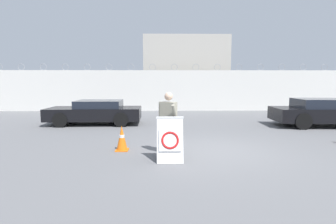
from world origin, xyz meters
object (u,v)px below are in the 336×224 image
object	(u,v)px
barricade_sign	(170,139)
traffic_cone_near	(122,138)
parked_car_front_coupe	(96,112)
parked_car_far_side	(326,112)
security_guard	(168,120)

from	to	relation	value
barricade_sign	traffic_cone_near	distance (m)	1.75
parked_car_front_coupe	traffic_cone_near	bearing A→B (deg)	110.40
traffic_cone_near	parked_car_far_side	distance (m)	9.64
traffic_cone_near	parked_car_front_coupe	bearing A→B (deg)	112.23
security_guard	barricade_sign	bearing A→B (deg)	-56.07
barricade_sign	traffic_cone_near	world-z (taller)	barricade_sign
security_guard	parked_car_front_coupe	bearing A→B (deg)	153.26
traffic_cone_near	parked_car_far_side	world-z (taller)	parked_car_far_side
parked_car_front_coupe	security_guard	bearing A→B (deg)	120.21
barricade_sign	parked_car_far_side	world-z (taller)	parked_car_far_side
security_guard	traffic_cone_near	size ratio (longest dim) A/B	2.33
barricade_sign	parked_car_front_coupe	world-z (taller)	parked_car_front_coupe
parked_car_front_coupe	barricade_sign	bearing A→B (deg)	117.96
traffic_cone_near	parked_car_far_side	xyz separation A→B (m)	(8.70, 4.16, 0.28)
traffic_cone_near	parked_car_front_coupe	distance (m)	5.39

